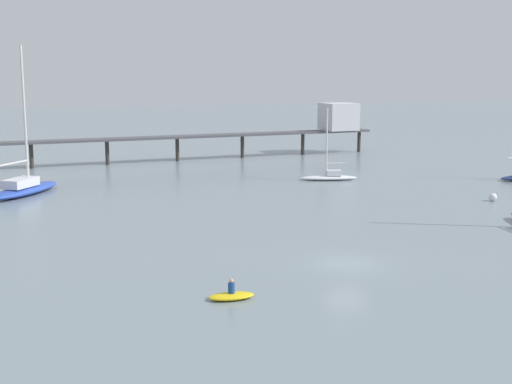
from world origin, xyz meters
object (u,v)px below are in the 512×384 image
at_px(pier, 279,124).
at_px(sailboat_white, 330,175).
at_px(sailboat_blue, 25,187).
at_px(mooring_buoy_outer, 493,197).
at_px(dinghy_yellow, 231,295).

distance_m(pier, sailboat_white, 22.83).
xyz_separation_m(sailboat_blue, mooring_buoy_outer, (41.41, -17.00, -0.43)).
distance_m(pier, sailboat_blue, 40.62).
xyz_separation_m(sailboat_blue, dinghy_yellow, (10.59, -36.18, -0.58)).
xyz_separation_m(sailboat_white, mooring_buoy_outer, (9.34, -16.11, -0.15)).
height_order(pier, sailboat_white, sailboat_white).
height_order(pier, dinghy_yellow, pier).
height_order(sailboat_blue, dinghy_yellow, sailboat_blue).
distance_m(dinghy_yellow, mooring_buoy_outer, 36.30).
bearing_deg(dinghy_yellow, sailboat_blue, 106.32).
height_order(dinghy_yellow, mooring_buoy_outer, dinghy_yellow).
bearing_deg(pier, sailboat_blue, -147.92).
relative_size(sailboat_blue, mooring_buoy_outer, 19.15).
height_order(pier, mooring_buoy_outer, pier).
bearing_deg(sailboat_white, sailboat_blue, 178.41).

